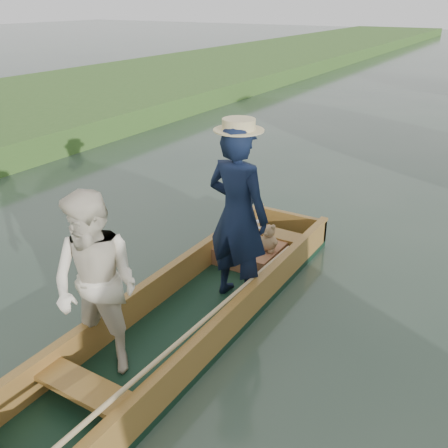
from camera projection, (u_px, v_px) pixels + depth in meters
The scene contains 2 objects.
ground at pixel (196, 321), 5.52m from camera, with size 120.00×120.00×0.00m, color #283D30.
punt at pixel (183, 269), 5.14m from camera, with size 1.31×5.08×2.14m.
Camera 1 is at (2.65, -3.74, 3.27)m, focal length 40.00 mm.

